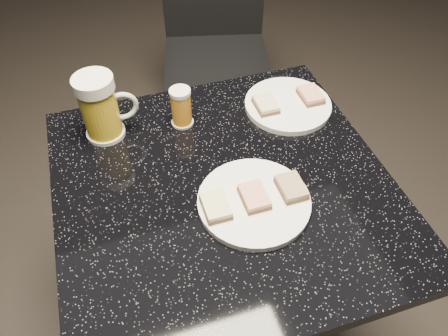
{
  "coord_description": "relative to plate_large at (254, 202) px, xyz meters",
  "views": [
    {
      "loc": [
        -0.18,
        -0.57,
        1.45
      ],
      "look_at": [
        0.0,
        0.0,
        0.8
      ],
      "focal_mm": 35.0,
      "sensor_mm": 36.0,
      "label": 1
    }
  ],
  "objects": [
    {
      "name": "beer_tumbler",
      "position": [
        -0.08,
        0.28,
        0.04
      ],
      "size": [
        0.05,
        0.05,
        0.1
      ],
      "color": "silver",
      "rests_on": "table"
    },
    {
      "name": "canapes_on_plate_small",
      "position": [
        0.19,
        0.26,
        0.02
      ],
      "size": [
        0.17,
        0.07,
        0.02
      ],
      "color": "#4C3521",
      "rests_on": "plate_small"
    },
    {
      "name": "chair",
      "position": [
        0.22,
        1.0,
        -0.26
      ],
      "size": [
        0.5,
        0.5,
        0.87
      ],
      "color": "black",
      "rests_on": "floor"
    },
    {
      "name": "floor",
      "position": [
        -0.04,
        0.07,
        -0.76
      ],
      "size": [
        6.0,
        6.0,
        0.0
      ],
      "primitive_type": "plane",
      "color": "black",
      "rests_on": "ground"
    },
    {
      "name": "plate_small",
      "position": [
        0.19,
        0.26,
        0.0
      ],
      "size": [
        0.22,
        0.22,
        0.01
      ],
      "primitive_type": "cylinder",
      "color": "white",
      "rests_on": "table"
    },
    {
      "name": "beer_mug",
      "position": [
        -0.25,
        0.3,
        0.07
      ],
      "size": [
        0.13,
        0.09,
        0.16
      ],
      "color": "white",
      "rests_on": "table"
    },
    {
      "name": "plate_large",
      "position": [
        0.0,
        0.0,
        0.0
      ],
      "size": [
        0.23,
        0.23,
        0.01
      ],
      "primitive_type": "cylinder",
      "color": "white",
      "rests_on": "table"
    },
    {
      "name": "canapes_on_plate_large",
      "position": [
        0.0,
        0.0,
        0.02
      ],
      "size": [
        0.21,
        0.07,
        0.02
      ],
      "color": "#4C3521",
      "rests_on": "plate_large"
    },
    {
      "name": "table",
      "position": [
        -0.04,
        0.07,
        -0.25
      ],
      "size": [
        0.7,
        0.7,
        0.75
      ],
      "color": "black",
      "rests_on": "floor"
    }
  ]
}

